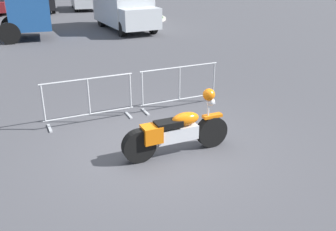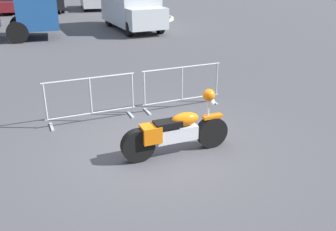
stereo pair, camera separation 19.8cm
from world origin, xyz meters
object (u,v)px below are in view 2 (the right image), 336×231
(parked_car_maroon, at_px, (5,3))
(parked_car_black, at_px, (50,0))
(motorcycle, at_px, (176,131))
(crowd_barrier_near, at_px, (91,99))
(delivery_van, at_px, (131,5))
(crowd_barrier_far, at_px, (182,87))

(parked_car_maroon, xyz_separation_m, parked_car_black, (3.06, -0.19, 0.09))
(motorcycle, height_order, crowd_barrier_near, motorcycle)
(crowd_barrier_near, bearing_deg, motorcycle, -62.34)
(motorcycle, xyz_separation_m, parked_car_black, (0.60, 23.27, 0.30))
(crowd_barrier_near, height_order, delivery_van, delivery_van)
(motorcycle, distance_m, delivery_van, 14.18)
(motorcycle, distance_m, crowd_barrier_far, 2.50)
(motorcycle, relative_size, parked_car_black, 0.47)
(crowd_barrier_near, height_order, parked_car_maroon, parked_car_maroon)
(delivery_van, relative_size, parked_car_maroon, 1.22)
(crowd_barrier_near, distance_m, parked_car_black, 21.14)
(parked_car_maroon, bearing_deg, crowd_barrier_far, -162.72)
(crowd_barrier_far, distance_m, parked_car_black, 21.07)
(delivery_van, xyz_separation_m, parked_car_maroon, (-6.06, 9.78, -0.56))
(crowd_barrier_near, height_order, crowd_barrier_far, same)
(crowd_barrier_near, bearing_deg, parked_car_maroon, 93.51)
(delivery_van, bearing_deg, motorcycle, -16.50)
(crowd_barrier_near, relative_size, parked_car_black, 0.45)
(motorcycle, distance_m, parked_car_black, 23.28)
(motorcycle, xyz_separation_m, crowd_barrier_near, (-1.16, 2.21, 0.08))
(parked_car_maroon, bearing_deg, parked_car_black, -85.97)
(parked_car_black, bearing_deg, delivery_van, -155.01)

